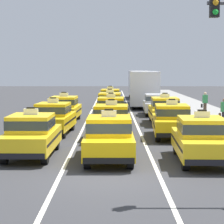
{
  "coord_description": "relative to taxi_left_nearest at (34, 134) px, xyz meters",
  "views": [
    {
      "loc": [
        0.08,
        -14.4,
        3.42
      ],
      "look_at": [
        -0.01,
        8.66,
        1.3
      ],
      "focal_mm": 74.7,
      "sensor_mm": 36.0,
      "label": 1
    }
  ],
  "objects": [
    {
      "name": "taxi_center_nearest",
      "position": [
        3.04,
        -0.79,
        0.0
      ],
      "size": [
        1.82,
        4.56,
        1.96
      ],
      "color": "black",
      "rests_on": "ground"
    },
    {
      "name": "taxi_center_fifth",
      "position": [
        3.0,
        23.2,
        0.0
      ],
      "size": [
        2.0,
        4.63,
        1.96
      ],
      "color": "black",
      "rests_on": "ground"
    },
    {
      "name": "lane_stripe_center_right",
      "position": [
        4.67,
        16.33,
        -0.87
      ],
      "size": [
        0.14,
        80.0,
        0.01
      ],
      "primitive_type": "cube",
      "color": "silver",
      "rests_on": "ground"
    },
    {
      "name": "box_truck_right_sixth",
      "position": [
        6.27,
        36.71,
        0.9
      ],
      "size": [
        2.37,
        6.99,
        3.27
      ],
      "color": "black",
      "rests_on": "ground"
    },
    {
      "name": "taxi_center_third",
      "position": [
        3.09,
        11.13,
        0.0
      ],
      "size": [
        1.93,
        4.6,
        1.96
      ],
      "color": "black",
      "rests_on": "ground"
    },
    {
      "name": "taxi_right_nearest",
      "position": [
        6.44,
        -1.1,
        0.0
      ],
      "size": [
        1.99,
        4.63,
        1.96
      ],
      "color": "black",
      "rests_on": "ground"
    },
    {
      "name": "lane_stripe_left_center",
      "position": [
        1.47,
        16.33,
        -0.87
      ],
      "size": [
        0.14,
        80.0,
        0.01
      ],
      "primitive_type": "cube",
      "color": "silver",
      "rests_on": "ground"
    },
    {
      "name": "bus_right_fifth",
      "position": [
        6.21,
        25.84,
        0.94
      ],
      "size": [
        3.16,
        11.33,
        3.22
      ],
      "color": "black",
      "rests_on": "ground"
    },
    {
      "name": "taxi_center_second",
      "position": [
        3.13,
        4.86,
        0.0
      ],
      "size": [
        2.02,
        4.64,
        1.96
      ],
      "color": "black",
      "rests_on": "ground"
    },
    {
      "name": "sedan_right_fourth",
      "position": [
        6.44,
        16.67,
        -0.03
      ],
      "size": [
        1.9,
        4.35,
        1.58
      ],
      "color": "black",
      "rests_on": "ground"
    },
    {
      "name": "taxi_right_second",
      "position": [
        6.14,
        5.11,
        0.0
      ],
      "size": [
        2.05,
        4.65,
        1.96
      ],
      "color": "black",
      "rests_on": "ground"
    },
    {
      "name": "taxi_right_third",
      "position": [
        6.46,
        11.07,
        0.0
      ],
      "size": [
        1.91,
        4.6,
        1.96
      ],
      "color": "black",
      "rests_on": "ground"
    },
    {
      "name": "taxi_left_third",
      "position": [
        0.03,
        12.13,
        0.0
      ],
      "size": [
        1.98,
        4.62,
        1.96
      ],
      "color": "black",
      "rests_on": "ground"
    },
    {
      "name": "ground_plane",
      "position": [
        3.07,
        -3.67,
        -0.88
      ],
      "size": [
        160.0,
        160.0,
        0.0
      ],
      "primitive_type": "plane",
      "color": "#353538"
    },
    {
      "name": "taxi_center_fourth",
      "position": [
        3.0,
        16.89,
        0.0
      ],
      "size": [
        2.04,
        4.65,
        1.96
      ],
      "color": "black",
      "rests_on": "ground"
    },
    {
      "name": "taxi_left_nearest",
      "position": [
        0.0,
        0.0,
        0.0
      ],
      "size": [
        1.87,
        4.58,
        1.96
      ],
      "color": "black",
      "rests_on": "ground"
    },
    {
      "name": "taxi_left_second",
      "position": [
        0.06,
        6.34,
        0.0
      ],
      "size": [
        2.06,
        4.65,
        1.96
      ],
      "color": "black",
      "rests_on": "ground"
    },
    {
      "name": "pedestrian_trailing",
      "position": [
        9.97,
        15.96,
        0.08
      ],
      "size": [
        0.47,
        0.24,
        1.61
      ],
      "color": "#473828",
      "rests_on": "sidewalk_curb"
    }
  ]
}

